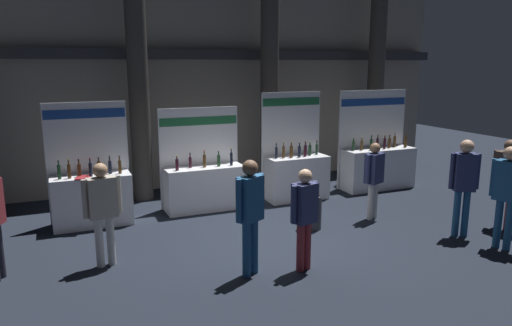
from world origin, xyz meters
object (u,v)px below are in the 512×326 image
at_px(visitor_5, 374,174).
at_px(visitor_7, 304,211).
at_px(visitor_4, 508,175).
at_px(exhibitor_booth_1, 204,184).
at_px(exhibitor_booth_3, 377,164).
at_px(visitor_3, 507,188).
at_px(visitor_6, 103,206).
at_px(exhibitor_booth_2, 296,173).
at_px(trash_bin, 311,212).
at_px(visitor_2, 464,179).
at_px(visitor_8, 250,207).
at_px(exhibitor_booth_0, 92,195).

distance_m(visitor_5, visitor_7, 2.98).
bearing_deg(visitor_5, visitor_7, -168.10).
height_order(visitor_4, visitor_7, visitor_4).
height_order(exhibitor_booth_1, exhibitor_booth_3, exhibitor_booth_3).
height_order(exhibitor_booth_3, visitor_3, exhibitor_booth_3).
distance_m(visitor_6, visitor_7, 3.11).
bearing_deg(visitor_4, visitor_7, -98.39).
height_order(exhibitor_booth_2, trash_bin, exhibitor_booth_2).
relative_size(trash_bin, visitor_7, 0.41).
height_order(visitor_2, visitor_8, visitor_2).
bearing_deg(visitor_6, visitor_3, -26.82).
distance_m(trash_bin, visitor_4, 3.78).
height_order(visitor_3, visitor_4, visitor_3).
height_order(exhibitor_booth_3, visitor_5, exhibitor_booth_3).
relative_size(visitor_4, visitor_8, 0.98).
height_order(exhibitor_booth_0, visitor_6, exhibitor_booth_0).
distance_m(visitor_4, visitor_6, 7.36).
bearing_deg(visitor_3, visitor_6, -126.35).
relative_size(exhibitor_booth_1, visitor_4, 1.27).
relative_size(exhibitor_booth_1, exhibitor_booth_3, 0.89).
relative_size(trash_bin, visitor_3, 0.36).
height_order(exhibitor_booth_0, visitor_7, exhibitor_booth_0).
bearing_deg(visitor_8, visitor_6, -57.75).
bearing_deg(exhibitor_booth_1, visitor_7, -82.63).
bearing_deg(visitor_2, exhibitor_booth_1, -15.70).
distance_m(exhibitor_booth_0, visitor_7, 4.52).
bearing_deg(visitor_2, visitor_5, -32.80).
relative_size(exhibitor_booth_2, visitor_2, 1.38).
distance_m(exhibitor_booth_0, visitor_5, 5.65).
bearing_deg(exhibitor_booth_0, visitor_4, -24.86).
xyz_separation_m(exhibitor_booth_3, trash_bin, (-3.07, -2.03, -0.30)).
bearing_deg(visitor_7, visitor_2, -14.27).
distance_m(exhibitor_booth_2, visitor_5, 2.11).
bearing_deg(exhibitor_booth_2, visitor_8, -127.06).
distance_m(visitor_3, visitor_4, 1.16).
bearing_deg(visitor_8, visitor_4, 153.41).
relative_size(trash_bin, visitor_6, 0.39).
bearing_deg(trash_bin, visitor_6, -176.37).
height_order(visitor_6, visitor_8, visitor_8).
xyz_separation_m(visitor_2, visitor_7, (-3.37, -0.15, -0.14)).
relative_size(exhibitor_booth_2, visitor_5, 1.57).
relative_size(exhibitor_booth_0, visitor_3, 1.34).
xyz_separation_m(trash_bin, visitor_2, (2.31, -1.45, 0.76)).
height_order(trash_bin, visitor_5, visitor_5).
height_order(trash_bin, visitor_4, visitor_4).
bearing_deg(exhibitor_booth_0, exhibitor_booth_2, 0.76).
xyz_separation_m(exhibitor_booth_2, visitor_2, (1.61, -3.43, 0.46)).
xyz_separation_m(visitor_5, visitor_6, (-5.29, -0.26, 0.05)).
height_order(trash_bin, visitor_6, visitor_6).
bearing_deg(trash_bin, visitor_4, -23.14).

